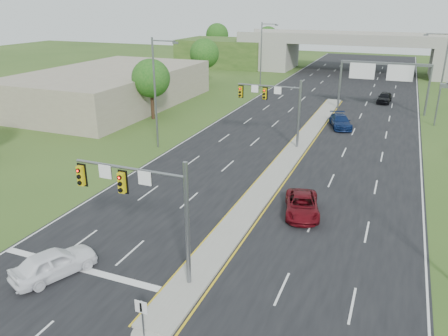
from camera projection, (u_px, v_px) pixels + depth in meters
ground at (189, 285)px, 23.35m from camera, size 240.00×240.00×0.00m
road at (316, 124)px, 53.65m from camera, size 24.00×160.00×0.02m
median at (292, 153)px, 43.23m from camera, size 2.00×54.00×0.16m
median_nose at (150, 332)px, 19.85m from camera, size 2.00×2.00×0.16m
lane_markings at (300, 137)px, 48.58m from camera, size 23.72×160.00×0.01m
signal_mast_near at (147, 198)px, 22.39m from camera, size 6.62×0.60×7.00m
signal_mast_far at (277, 101)px, 44.03m from camera, size 6.62×0.60×7.00m
keep_right_sign at (142, 314)px, 18.89m from camera, size 0.60×0.13×2.20m
sign_gantry at (383, 73)px, 58.02m from camera, size 11.58×0.44×6.67m
overpass at (358, 56)px, 91.34m from camera, size 80.00×14.00×8.10m
lightpole_l_mid at (157, 89)px, 43.14m from camera, size 2.85×0.25×11.00m
lightpole_l_far at (262, 53)px, 73.44m from camera, size 2.85×0.25×11.00m
lightpole_r_far at (441, 75)px, 51.14m from camera, size 2.85×0.25×11.00m
tree_l_near at (151, 78)px, 54.48m from camera, size 4.80×4.80×7.60m
tree_l_mid at (204, 54)px, 77.40m from camera, size 5.20×5.20×8.12m
tree_back_a at (217, 35)px, 115.95m from camera, size 6.00×6.00×8.85m
tree_back_b at (268, 38)px, 111.17m from camera, size 5.60×5.60×8.32m
commercial_building at (110, 87)px, 63.27m from camera, size 18.00×30.00×5.00m
car_white at (54, 263)px, 23.86m from camera, size 3.51×4.99×1.58m
car_far_a at (302, 205)px, 30.83m from camera, size 3.44×5.36×1.38m
car_far_b at (340, 121)px, 52.08m from camera, size 3.62×5.56×1.50m
car_far_c at (384, 97)px, 64.94m from camera, size 2.14×4.65×1.54m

